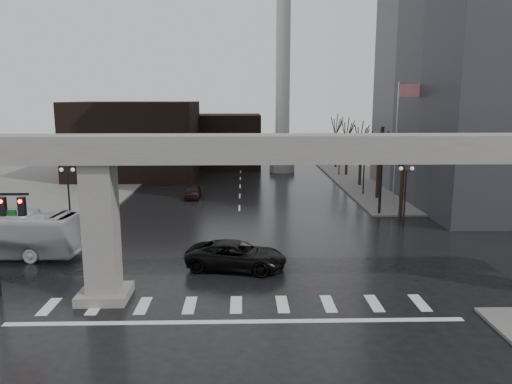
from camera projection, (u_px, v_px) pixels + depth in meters
ground at (236, 297)px, 26.78m from camera, size 160.00×160.00×0.00m
sidewalk_ne at (446, 182)px, 62.78m from camera, size 28.00×36.00×0.15m
sidewalk_nw at (30, 184)px, 61.47m from camera, size 28.00×36.00×0.15m
elevated_guideway at (260, 170)px, 25.53m from camera, size 48.00×2.60×8.70m
building_far_left at (136, 140)px, 66.75m from camera, size 16.00×14.00×10.00m
building_far_mid at (228, 141)px, 77.06m from camera, size 10.00×10.00×8.00m
smokestack at (283, 77)px, 69.62m from camera, size 3.60×3.60×30.00m
signal_mast_arm at (340, 151)px, 44.38m from camera, size 12.12×0.43×8.00m
signal_left_pole at (3, 223)px, 26.21m from camera, size 2.30×0.30×6.00m
flagpole_assembly at (400, 130)px, 47.37m from camera, size 2.06×0.12×12.00m
lamp_right_0 at (406, 187)px, 40.22m from camera, size 1.22×0.32×5.11m
lamp_right_1 at (364, 164)px, 53.97m from camera, size 1.22×0.32×5.11m
lamp_right_2 at (340, 150)px, 67.72m from camera, size 1.22×0.32×5.11m
lamp_left_0 at (68, 188)px, 39.54m from camera, size 1.22×0.32×5.11m
lamp_left_1 at (113, 165)px, 53.29m from camera, size 1.22×0.32×5.11m
lamp_left_2 at (140, 151)px, 67.04m from camera, size 1.22×0.32×5.11m
tree_right_0 at (402, 186)px, 44.32m from camera, size 1.09×1.58×7.50m
tree_right_1 at (378, 172)px, 52.17m from camera, size 1.09×1.61×7.67m
tree_right_2 at (361, 162)px, 60.01m from camera, size 1.10×1.63×7.85m
tree_right_3 at (347, 154)px, 67.86m from camera, size 1.11×1.66×8.02m
tree_right_4 at (336, 148)px, 75.70m from camera, size 1.12×1.69×8.19m
pickup_truck at (236, 256)px, 31.06m from camera, size 6.67×4.08×1.73m
far_car at (193, 192)px, 53.02m from camera, size 1.64×3.94×1.33m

